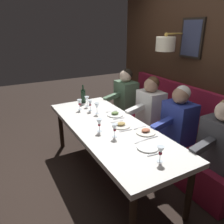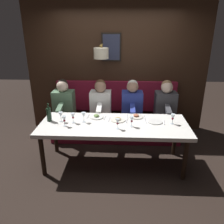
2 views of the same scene
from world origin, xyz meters
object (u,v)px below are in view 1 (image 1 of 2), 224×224
object	(u,v)px
diner_middle	(150,103)
wine_glass_4	(90,103)
wine_glass_1	(97,106)
wine_glass_2	(80,103)
wine_glass_5	(87,99)
diner_far	(126,92)
wine_glass_0	(115,128)
diner_near	(179,117)
wine_glass_6	(161,151)
wine_bottle	(83,96)
dining_table	(110,131)
wine_glass_3	(99,123)
diner_nearest	(221,136)

from	to	relation	value
diner_middle	wine_glass_4	world-z (taller)	diner_middle
wine_glass_1	wine_glass_2	xyz separation A→B (m)	(-0.16, 0.27, -0.00)
diner_middle	wine_glass_5	size ratio (longest dim) A/B	4.82
diner_far	wine_glass_0	bearing A→B (deg)	-126.79
diner_near	wine_glass_6	world-z (taller)	diner_near
diner_far	wine_bottle	distance (m)	0.82
dining_table	wine_glass_4	world-z (taller)	wine_glass_4
wine_glass_0	wine_glass_1	world-z (taller)	same
diner_far	wine_bottle	size ratio (longest dim) A/B	2.64
diner_near	wine_bottle	xyz separation A→B (m)	(-0.82, 1.37, 0.04)
diner_far	wine_glass_4	bearing A→B (deg)	-156.99
wine_glass_0	wine_glass_4	size ratio (longest dim) A/B	1.00
dining_table	wine_glass_1	distance (m)	0.52
wine_glass_3	wine_bottle	distance (m)	1.14
diner_near	diner_middle	world-z (taller)	same
dining_table	wine_glass_3	distance (m)	0.26
diner_nearest	wine_glass_3	bearing A→B (deg)	139.85
wine_glass_0	wine_glass_3	size ratio (longest dim) A/B	1.00
diner_middle	wine_glass_1	bearing A→B (deg)	167.00
diner_middle	wine_glass_3	size ratio (longest dim) A/B	4.82
dining_table	wine_bottle	world-z (taller)	wine_bottle
wine_glass_4	wine_glass_5	size ratio (longest dim) A/B	1.00
wine_glass_1	wine_glass_5	bearing A→B (deg)	90.10
wine_glass_3	wine_glass_6	size ratio (longest dim) A/B	1.00
wine_glass_3	wine_glass_5	bearing A→B (deg)	76.05
wine_glass_4	wine_glass_5	xyz separation A→B (m)	(0.04, 0.20, 0.00)
diner_far	wine_bottle	bearing A→B (deg)	177.72
diner_far	wine_bottle	xyz separation A→B (m)	(-0.82, 0.03, 0.04)
diner_nearest	wine_glass_0	size ratio (longest dim) A/B	4.82
wine_glass_3	wine_glass_5	world-z (taller)	same
diner_middle	wine_glass_0	bearing A→B (deg)	-149.58
wine_glass_1	wine_glass_2	distance (m)	0.32
diner_far	wine_glass_3	world-z (taller)	diner_far
wine_glass_4	wine_glass_3	bearing A→B (deg)	-105.12
diner_middle	wine_glass_0	xyz separation A→B (m)	(-0.97, -0.57, 0.04)
diner_middle	wine_glass_4	distance (m)	0.94
diner_near	wine_glass_4	xyz separation A→B (m)	(-0.87, 0.97, 0.04)
wine_bottle	wine_glass_2	bearing A→B (deg)	-121.64
dining_table	wine_bottle	xyz separation A→B (m)	(0.07, 1.05, 0.18)
diner_near	wine_glass_6	xyz separation A→B (m)	(-0.84, -0.60, 0.04)
diner_nearest	wine_glass_4	xyz separation A→B (m)	(-0.87, 1.61, 0.04)
dining_table	wine_glass_6	world-z (taller)	wine_glass_6
wine_glass_0	wine_glass_5	xyz separation A→B (m)	(0.13, 1.13, 0.00)
wine_glass_5	wine_glass_4	bearing A→B (deg)	-99.78
dining_table	wine_glass_1	size ratio (longest dim) A/B	14.30
diner_near	wine_glass_6	distance (m)	1.03
dining_table	wine_glass_2	bearing A→B (deg)	98.63
wine_glass_3	wine_glass_5	xyz separation A→B (m)	(0.23, 0.91, 0.00)
diner_far	wine_glass_6	size ratio (longest dim) A/B	4.82
diner_nearest	wine_glass_5	distance (m)	1.99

